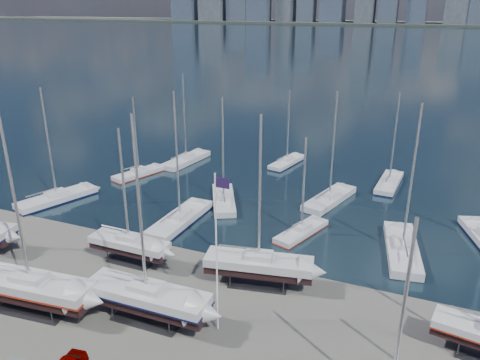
% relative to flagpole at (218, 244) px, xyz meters
% --- Properties ---
extents(ground, '(1400.00, 1400.00, 0.00)m').
position_rel_flagpole_xyz_m(ground, '(-1.84, 0.24, -7.55)').
color(ground, '#605E59').
rests_on(ground, ground).
extents(water, '(1400.00, 600.00, 0.40)m').
position_rel_flagpole_xyz_m(water, '(-1.84, 310.24, -7.70)').
color(water, '#172A36').
rests_on(water, ground).
extents(far_shore, '(1400.00, 80.00, 2.20)m').
position_rel_flagpole_xyz_m(far_shore, '(-1.84, 570.24, -6.45)').
color(far_shore, '#2D332D').
rests_on(far_shore, ground).
extents(sailboat_cradle_1, '(11.21, 4.08, 17.60)m').
position_rel_flagpole_xyz_m(sailboat_cradle_1, '(-15.24, -3.61, -5.40)').
color(sailboat_cradle_1, '#2D2D33').
rests_on(sailboat_cradle_1, ground).
extents(sailboat_cradle_2, '(8.19, 2.35, 13.54)m').
position_rel_flagpole_xyz_m(sailboat_cradle_2, '(-12.32, 5.87, -5.60)').
color(sailboat_cradle_2, '#2D2D33').
rests_on(sailboat_cradle_2, ground).
extents(sailboat_cradle_3, '(10.53, 3.06, 16.89)m').
position_rel_flagpole_xyz_m(sailboat_cradle_3, '(-5.76, -1.08, -5.43)').
color(sailboat_cradle_3, '#2D2D33').
rests_on(sailboat_cradle_3, ground).
extents(sailboat_cradle_4, '(9.93, 4.40, 15.69)m').
position_rel_flagpole_xyz_m(sailboat_cradle_4, '(0.67, 7.01, -5.49)').
color(sailboat_cradle_4, '#2D2D33').
rests_on(sailboat_cradle_4, ground).
extents(sailboat_moored_0, '(6.19, 10.61, 15.32)m').
position_rel_flagpole_xyz_m(sailboat_moored_0, '(-29.79, 14.79, -7.24)').
color(sailboat_moored_0, black).
rests_on(sailboat_moored_0, water).
extents(sailboat_moored_1, '(4.91, 8.48, 12.24)m').
position_rel_flagpole_xyz_m(sailboat_moored_1, '(-25.51, 26.90, -7.24)').
color(sailboat_moored_1, black).
rests_on(sailboat_moored_1, water).
extents(sailboat_moored_2, '(4.05, 10.06, 14.77)m').
position_rel_flagpole_xyz_m(sailboat_moored_2, '(-21.96, 34.87, -7.23)').
color(sailboat_moored_2, black).
rests_on(sailboat_moored_2, water).
extents(sailboat_moored_3, '(3.31, 10.79, 16.01)m').
position_rel_flagpole_xyz_m(sailboat_moored_3, '(-12.07, 15.30, -7.24)').
color(sailboat_moored_3, black).
rests_on(sailboat_moored_3, water).
extents(sailboat_moored_4, '(6.60, 9.59, 14.21)m').
position_rel_flagpole_xyz_m(sailboat_moored_4, '(-9.78, 22.44, -7.23)').
color(sailboat_moored_4, black).
rests_on(sailboat_moored_4, water).
extents(sailboat_moored_5, '(3.99, 8.58, 12.38)m').
position_rel_flagpole_xyz_m(sailboat_moored_5, '(-6.85, 40.17, -7.24)').
color(sailboat_moored_5, black).
rests_on(sailboat_moored_5, water).
extents(sailboat_moored_6, '(4.56, 8.03, 11.58)m').
position_rel_flagpole_xyz_m(sailboat_moored_6, '(1.66, 17.92, -7.24)').
color(sailboat_moored_6, black).
rests_on(sailboat_moored_6, water).
extents(sailboat_moored_7, '(5.28, 10.25, 14.91)m').
position_rel_flagpole_xyz_m(sailboat_moored_7, '(2.56, 27.97, -7.23)').
color(sailboat_moored_7, black).
rests_on(sailboat_moored_7, water).
extents(sailboat_moored_8, '(3.18, 9.26, 13.61)m').
position_rel_flagpole_xyz_m(sailboat_moored_8, '(9.00, 36.83, -7.24)').
color(sailboat_moored_8, black).
rests_on(sailboat_moored_8, water).
extents(sailboat_moored_9, '(4.73, 11.07, 16.19)m').
position_rel_flagpole_xyz_m(sailboat_moored_9, '(12.22, 17.82, -7.23)').
color(sailboat_moored_9, black).
rests_on(sailboat_moored_9, water).
extents(flagpole, '(1.14, 0.12, 13.00)m').
position_rel_flagpole_xyz_m(flagpole, '(0.00, 0.00, 0.00)').
color(flagpole, white).
rests_on(flagpole, ground).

